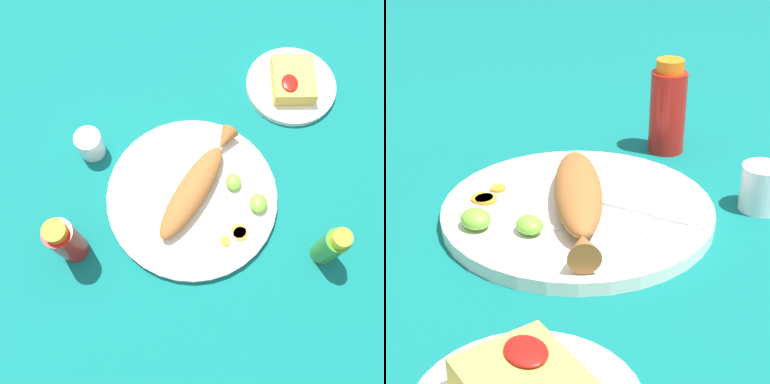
# 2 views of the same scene
# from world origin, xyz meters

# --- Properties ---
(ground_plane) EXTENTS (4.00, 4.00, 0.00)m
(ground_plane) POSITION_xyz_m (0.00, 0.00, 0.00)
(ground_plane) COLOR #0C605B
(main_plate) EXTENTS (0.36, 0.36, 0.02)m
(main_plate) POSITION_xyz_m (0.00, 0.00, 0.01)
(main_plate) COLOR silver
(main_plate) RESTS_ON ground_plane
(fried_fish) EXTENTS (0.26, 0.19, 0.04)m
(fried_fish) POSITION_xyz_m (-0.01, 0.01, 0.04)
(fried_fish) COLOR #935628
(fried_fish) RESTS_ON main_plate
(fork_near) EXTENTS (0.17, 0.10, 0.00)m
(fork_near) POSITION_xyz_m (-0.07, -0.06, 0.02)
(fork_near) COLOR silver
(fork_near) RESTS_ON main_plate
(fork_far) EXTENTS (0.12, 0.16, 0.00)m
(fork_far) POSITION_xyz_m (-0.09, -0.02, 0.02)
(fork_far) COLOR silver
(fork_far) RESTS_ON main_plate
(carrot_slice_near) EXTENTS (0.02, 0.02, 0.00)m
(carrot_slice_near) POSITION_xyz_m (0.10, 0.07, 0.02)
(carrot_slice_near) COLOR orange
(carrot_slice_near) RESTS_ON main_plate
(carrot_slice_mid) EXTENTS (0.03, 0.03, 0.00)m
(carrot_slice_mid) POSITION_xyz_m (0.09, 0.10, 0.02)
(carrot_slice_mid) COLOR orange
(carrot_slice_mid) RESTS_ON main_plate
(carrot_slice_far) EXTENTS (0.03, 0.03, 0.00)m
(carrot_slice_far) POSITION_xyz_m (0.08, 0.09, 0.02)
(carrot_slice_far) COLOR orange
(carrot_slice_far) RESTS_ON main_plate
(lime_wedge_main) EXTENTS (0.04, 0.04, 0.02)m
(lime_wedge_main) POSITION_xyz_m (0.02, 0.14, 0.03)
(lime_wedge_main) COLOR #6BB233
(lime_wedge_main) RESTS_ON main_plate
(lime_wedge_side) EXTENTS (0.04, 0.03, 0.02)m
(lime_wedge_side) POSITION_xyz_m (-0.02, 0.09, 0.03)
(lime_wedge_side) COLOR #6BB233
(lime_wedge_side) RESTS_ON main_plate
(hot_sauce_bottle_red) EXTENTS (0.06, 0.06, 0.15)m
(hot_sauce_bottle_red) POSITION_xyz_m (0.11, -0.24, 0.07)
(hot_sauce_bottle_red) COLOR #B21914
(hot_sauce_bottle_red) RESTS_ON ground_plane
(hot_sauce_bottle_green) EXTENTS (0.05, 0.05, 0.14)m
(hot_sauce_bottle_green) POSITION_xyz_m (0.12, 0.26, 0.06)
(hot_sauce_bottle_green) COLOR #3D8428
(hot_sauce_bottle_green) RESTS_ON ground_plane
(salt_cup) EXTENTS (0.06, 0.06, 0.06)m
(salt_cup) POSITION_xyz_m (-0.12, -0.22, 0.03)
(salt_cup) COLOR silver
(salt_cup) RESTS_ON ground_plane
(side_plate_fries) EXTENTS (0.21, 0.21, 0.01)m
(side_plate_fries) POSITION_xyz_m (-0.27, 0.24, 0.01)
(side_plate_fries) COLOR silver
(side_plate_fries) RESTS_ON ground_plane
(fries_pile) EXTENTS (0.11, 0.09, 0.04)m
(fries_pile) POSITION_xyz_m (-0.27, 0.23, 0.03)
(fries_pile) COLOR gold
(fries_pile) RESTS_ON side_plate_fries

